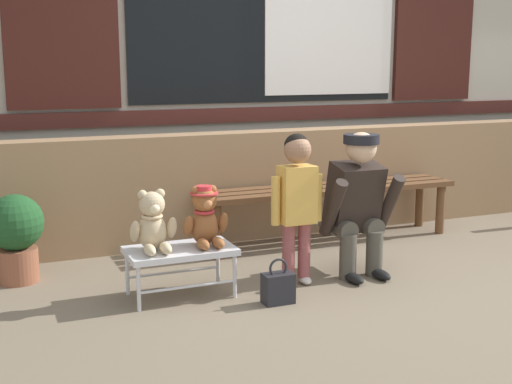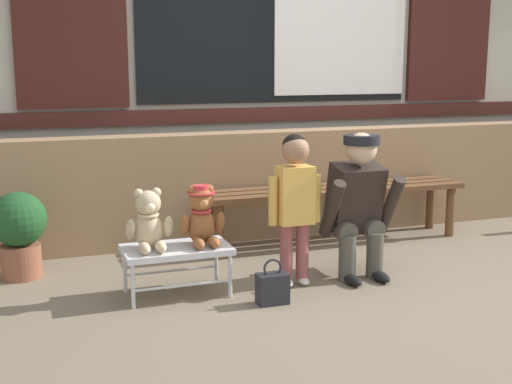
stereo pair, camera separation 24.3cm
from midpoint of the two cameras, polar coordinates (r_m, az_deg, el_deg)
The scene contains 11 objects.
ground_plane at distance 4.40m, azimuth 9.10°, elevation -7.64°, with size 60.00×60.00×0.00m, color #756651.
brick_low_wall at distance 5.51m, azimuth 1.44°, elevation 0.86°, with size 8.15×0.25×0.85m, color #997551.
shop_facade at distance 5.93m, azimuth -0.59°, elevation 15.85°, with size 8.32×0.26×3.80m.
wooden_bench_long at distance 5.28m, azimuth 4.79°, elevation -0.22°, with size 2.10×0.40×0.44m.
small_display_bench at distance 4.08m, azimuth -8.11°, elevation -5.15°, with size 0.64×0.36×0.30m.
teddy_bear_plain at distance 4.00m, azimuth -10.41°, elevation -2.64°, with size 0.28×0.26×0.36m.
teddy_bear_with_hat at distance 4.07m, azimuth -6.02°, elevation -2.14°, with size 0.28×0.27×0.36m.
child_standing at distance 4.19m, azimuth 1.81°, elevation -0.05°, with size 0.35×0.18×0.96m.
adult_crouching at distance 4.45m, azimuth 6.99°, elevation -0.93°, with size 0.50×0.49×0.95m.
handbag_on_ground at distance 3.98m, azimuth 0.11°, elevation -8.05°, with size 0.18×0.11×0.27m.
potted_plant at distance 4.60m, azimuth -21.04°, elevation -3.24°, with size 0.36×0.36×0.57m.
Camera 1 is at (-2.34, -3.48, 1.39)m, focal length 47.47 mm.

